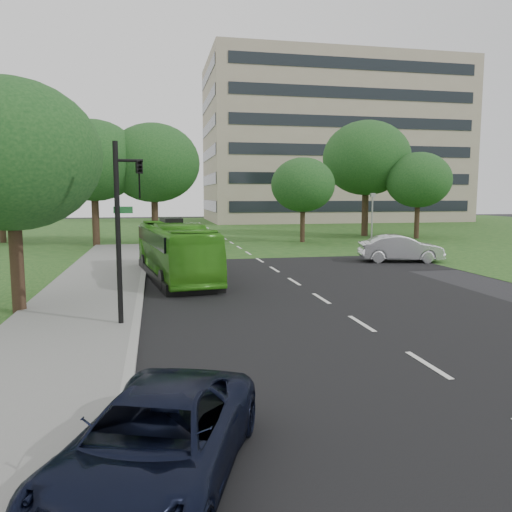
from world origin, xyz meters
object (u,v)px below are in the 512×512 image
(tree_park_b, at_px, (154,163))
(tree_park_e, at_px, (418,180))
(tree_park_a, at_px, (93,161))
(tree_park_c, at_px, (303,185))
(sedan, at_px, (400,248))
(bus, at_px, (175,251))
(tree_park_d, at_px, (366,158))
(tree_side_near, at_px, (11,155))
(suv, at_px, (156,442))
(traffic_light, at_px, (124,220))
(office_building, at_px, (331,143))
(camera_pole, at_px, (372,213))

(tree_park_b, bearing_deg, tree_park_e, 1.85)
(tree_park_a, bearing_deg, tree_park_c, -0.33)
(sedan, bearing_deg, bus, 117.37)
(tree_park_d, distance_m, tree_park_e, 5.75)
(tree_park_b, relative_size, tree_side_near, 1.24)
(sedan, height_order, suv, sedan)
(tree_park_d, xyz_separation_m, sedan, (-5.94, -19.03, -6.94))
(tree_park_e, bearing_deg, suv, -123.68)
(tree_park_b, relative_size, bus, 1.00)
(tree_park_a, bearing_deg, suv, -82.46)
(tree_park_d, height_order, bus, tree_park_d)
(traffic_light, bearing_deg, tree_park_e, 26.89)
(office_building, bearing_deg, tree_park_c, -113.30)
(tree_park_c, distance_m, camera_pole, 7.13)
(tree_park_a, distance_m, sedan, 24.74)
(tree_park_a, bearing_deg, tree_park_e, 2.58)
(tree_park_b, distance_m, camera_pole, 18.24)
(bus, relative_size, traffic_light, 1.74)
(tree_park_b, xyz_separation_m, sedan, (14.92, -14.34, -5.92))
(tree_park_a, bearing_deg, sedan, -35.14)
(office_building, distance_m, sedan, 53.34)
(tree_park_d, height_order, camera_pole, tree_park_d)
(tree_side_near, height_order, suv, tree_side_near)
(traffic_light, bearing_deg, camera_pole, 29.12)
(tree_park_d, bearing_deg, tree_park_e, -47.42)
(tree_park_c, distance_m, tree_side_near, 29.34)
(office_building, bearing_deg, traffic_light, -115.03)
(tree_park_c, relative_size, bus, 0.74)
(tree_park_a, bearing_deg, tree_side_near, -90.03)
(office_building, bearing_deg, tree_park_e, -96.49)
(tree_park_e, distance_m, traffic_light, 37.62)
(tree_park_d, relative_size, tree_side_near, 1.43)
(tree_side_near, relative_size, camera_pole, 1.88)
(tree_park_c, bearing_deg, traffic_light, -117.35)
(traffic_light, bearing_deg, sedan, 17.83)
(tree_park_c, bearing_deg, tree_park_e, 6.86)
(bus, xyz_separation_m, suv, (-1.00, -17.98, -0.72))
(bus, bearing_deg, tree_park_a, 99.38)
(sedan, bearing_deg, tree_park_a, 67.75)
(tree_park_b, height_order, traffic_light, tree_park_b)
(office_building, height_order, tree_park_d, office_building)
(tree_park_d, relative_size, traffic_light, 2.00)
(tree_park_b, height_order, tree_side_near, tree_park_b)
(office_building, bearing_deg, suv, -111.61)
(tree_park_d, xyz_separation_m, camera_pole, (-4.10, -10.73, -5.01))
(traffic_light, bearing_deg, bus, 57.50)
(tree_side_near, xyz_separation_m, sedan, (19.64, 9.89, -4.62))
(tree_park_e, bearing_deg, tree_park_a, -177.42)
(tree_park_d, relative_size, suv, 2.38)
(bus, xyz_separation_m, sedan, (13.94, 3.60, -0.56))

